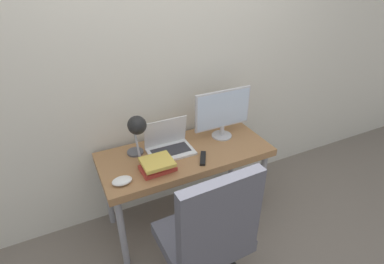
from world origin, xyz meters
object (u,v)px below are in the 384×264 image
at_px(book_stack, 158,164).
at_px(game_controller, 122,181).
at_px(monitor, 223,112).
at_px(desk_lamp, 137,128).
at_px(office_chair, 209,233).
at_px(laptop, 169,145).

bearing_deg(book_stack, game_controller, -171.42).
relative_size(monitor, book_stack, 2.02).
xyz_separation_m(desk_lamp, game_controller, (-0.19, -0.19, -0.26)).
xyz_separation_m(desk_lamp, book_stack, (0.09, -0.15, -0.24)).
relative_size(desk_lamp, book_stack, 1.54).
bearing_deg(monitor, office_chair, -124.70).
bearing_deg(game_controller, desk_lamp, 46.11).
bearing_deg(office_chair, book_stack, 99.79).
relative_size(desk_lamp, office_chair, 0.36).
height_order(desk_lamp, office_chair, desk_lamp).
distance_m(laptop, book_stack, 0.26).
xyz_separation_m(laptop, desk_lamp, (-0.25, -0.04, 0.23)).
distance_m(office_chair, game_controller, 0.68).
xyz_separation_m(book_stack, game_controller, (-0.27, -0.04, -0.02)).
bearing_deg(desk_lamp, office_chair, -75.81).
relative_size(laptop, desk_lamp, 0.91).
relative_size(office_chair, game_controller, 7.83).
distance_m(desk_lamp, game_controller, 0.37).
relative_size(laptop, office_chair, 0.32).
height_order(book_stack, game_controller, book_stack).
height_order(desk_lamp, book_stack, desk_lamp).
height_order(laptop, book_stack, laptop).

